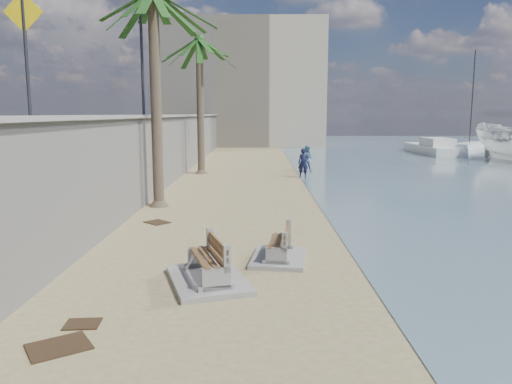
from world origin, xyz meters
name	(u,v)px	position (x,y,z in m)	size (l,w,h in m)	color
ground_plane	(282,317)	(0.00, 0.00, 0.00)	(140.00, 140.00, 0.00)	#9B8A5F
seawall	(175,147)	(-5.20, 20.00, 1.75)	(0.45, 70.00, 3.50)	gray
wall_cap	(174,116)	(-5.20, 20.00, 3.55)	(0.80, 70.00, 0.12)	gray
end_building	(245,85)	(-2.00, 52.00, 7.00)	(18.00, 12.00, 14.00)	#B7AA93
bench_near	(208,265)	(-1.52, 1.84, 0.41)	(2.13, 2.60, 0.94)	gray
bench_far	(279,246)	(0.09, 3.60, 0.35)	(1.55, 2.08, 0.80)	gray
palm_back	(199,42)	(-3.93, 21.99, 7.86)	(5.00, 5.00, 8.90)	brown
pedestrian_sign	(25,36)	(-5.00, 1.50, 5.15)	(0.78, 0.07, 2.40)	#2D2D33
streetlight	(141,38)	(-5.10, 12.00, 6.64)	(0.28, 0.28, 5.12)	#2D2D33
person_a	(303,161)	(2.19, 20.09, 0.97)	(0.70, 0.47, 1.94)	#131536
person_b	(306,157)	(2.63, 22.88, 0.93)	(0.89, 0.69, 1.86)	teal
yacht_far	(432,150)	(15.77, 37.80, 0.35)	(9.44, 2.64, 1.50)	silver
sailboat_west	(469,145)	(22.25, 45.09, 0.33)	(5.70, 6.43, 10.32)	silver
debris_a	(59,347)	(-3.58, -1.21, 0.01)	(0.92, 0.73, 0.03)	#382616
debris_b	(83,324)	(-3.51, -0.35, 0.01)	(0.60, 0.48, 0.03)	#382616
debris_c	(157,222)	(-3.85, 7.91, 0.01)	(0.78, 0.62, 0.03)	#382616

